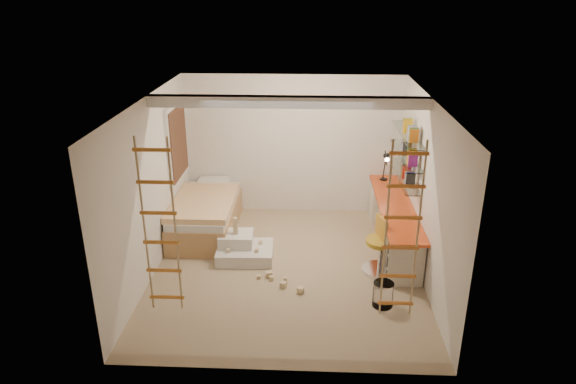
{
  "coord_description": "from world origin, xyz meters",
  "views": [
    {
      "loc": [
        0.33,
        -6.87,
        4.04
      ],
      "look_at": [
        0.0,
        0.3,
        1.15
      ],
      "focal_mm": 32.0,
      "sensor_mm": 36.0,
      "label": 1
    }
  ],
  "objects_px": {
    "swivel_chair": "(380,252)",
    "play_platform": "(243,249)",
    "bed": "(206,214)",
    "desk": "(393,223)"
  },
  "relations": [
    {
      "from": "swivel_chair",
      "to": "play_platform",
      "type": "height_order",
      "value": "swivel_chair"
    },
    {
      "from": "swivel_chair",
      "to": "play_platform",
      "type": "distance_m",
      "value": 2.16
    },
    {
      "from": "desk",
      "to": "play_platform",
      "type": "distance_m",
      "value": 2.52
    },
    {
      "from": "desk",
      "to": "play_platform",
      "type": "relative_size",
      "value": 3.1
    },
    {
      "from": "swivel_chair",
      "to": "play_platform",
      "type": "relative_size",
      "value": 0.97
    },
    {
      "from": "desk",
      "to": "play_platform",
      "type": "xyz_separation_m",
      "value": [
        -2.44,
        -0.54,
        -0.25
      ]
    },
    {
      "from": "bed",
      "to": "swivel_chair",
      "type": "bearing_deg",
      "value": -23.29
    },
    {
      "from": "bed",
      "to": "swivel_chair",
      "type": "distance_m",
      "value": 3.14
    },
    {
      "from": "bed",
      "to": "play_platform",
      "type": "relative_size",
      "value": 2.21
    },
    {
      "from": "bed",
      "to": "swivel_chair",
      "type": "height_order",
      "value": "swivel_chair"
    }
  ]
}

